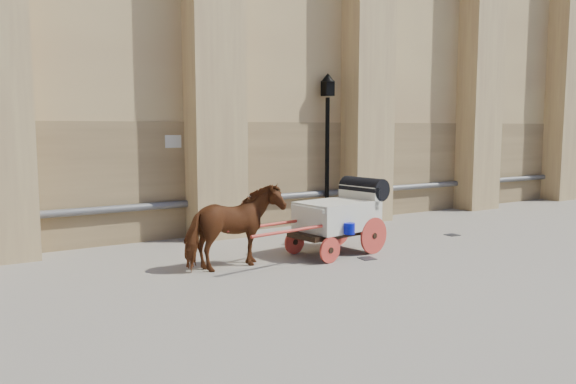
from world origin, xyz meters
TOP-DOWN VIEW (x-y plane):
  - ground at (0.00, 0.00)m, footprint 90.00×90.00m
  - horse at (-2.08, 0.37)m, footprint 2.10×1.11m
  - carriage at (0.67, 0.44)m, footprint 3.96×1.58m
  - street_lamp at (2.60, 3.70)m, footprint 0.41×0.41m
  - drain_grate_near at (0.77, -0.37)m, footprint 0.36×0.36m
  - drain_grate_far at (4.44, 0.54)m, footprint 0.33×0.33m

SIDE VIEW (x-z plane):
  - ground at x=0.00m, z-range 0.00..0.00m
  - drain_grate_near at x=0.77m, z-range 0.00..0.01m
  - drain_grate_far at x=4.44m, z-range 0.00..0.01m
  - horse at x=-2.08m, z-range 0.00..1.70m
  - carriage at x=0.67m, z-range 0.07..1.75m
  - street_lamp at x=2.60m, z-range 0.15..4.56m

